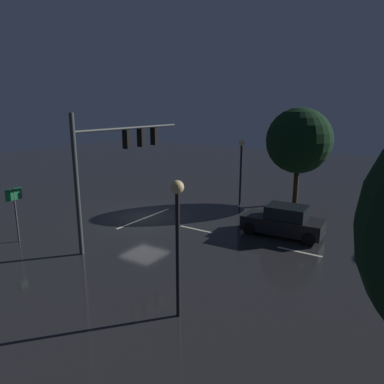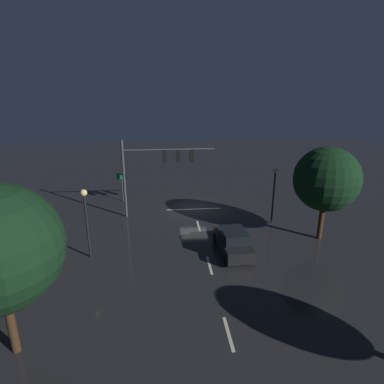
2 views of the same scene
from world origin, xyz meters
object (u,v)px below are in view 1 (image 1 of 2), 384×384
route_sign (15,203)px  street_lamp_right_kerb (177,223)px  tree_left_near (299,141)px  car_approaching (283,221)px  traffic_signal_assembly (118,152)px  street_lamp_left_kerb (241,159)px

route_sign → street_lamp_right_kerb: bearing=84.9°
street_lamp_right_kerb → tree_left_near: bearing=-175.8°
street_lamp_right_kerb → car_approaching: bearing=178.2°
route_sign → traffic_signal_assembly: bearing=130.8°
car_approaching → tree_left_near: bearing=-167.5°
route_sign → tree_left_near: 18.42m
traffic_signal_assembly → street_lamp_left_kerb: traffic_signal_assembly is taller
street_lamp_left_kerb → route_sign: size_ratio=1.61×
car_approaching → tree_left_near: 7.98m
car_approaching → route_sign: route_sign is taller
traffic_signal_assembly → route_sign: size_ratio=2.65×
car_approaching → street_lamp_left_kerb: bearing=-132.4°
traffic_signal_assembly → route_sign: 5.93m
car_approaching → street_lamp_left_kerb: 6.86m
traffic_signal_assembly → tree_left_near: 13.22m
traffic_signal_assembly → car_approaching: bearing=125.0°
street_lamp_left_kerb → street_lamp_right_kerb: street_lamp_right_kerb is taller
street_lamp_right_kerb → route_sign: 11.10m
street_lamp_left_kerb → street_lamp_right_kerb: 14.54m
tree_left_near → traffic_signal_assembly: bearing=-25.6°
street_lamp_left_kerb → tree_left_near: (-2.56, 3.20, 1.26)m
street_lamp_left_kerb → route_sign: bearing=-27.0°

